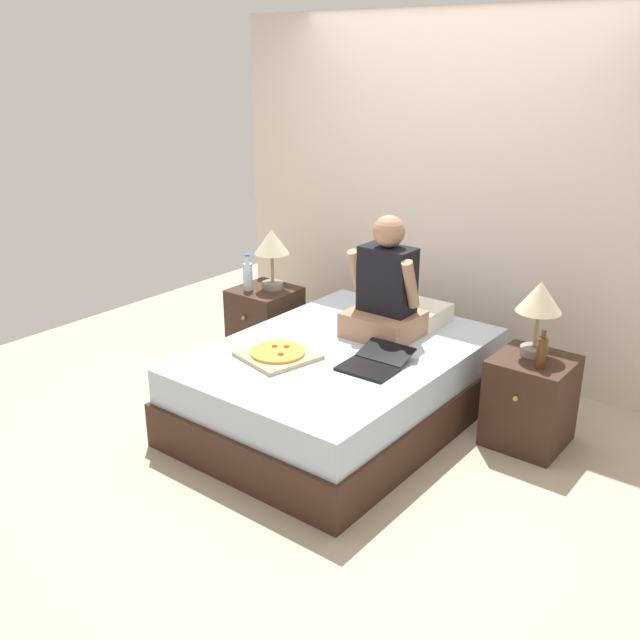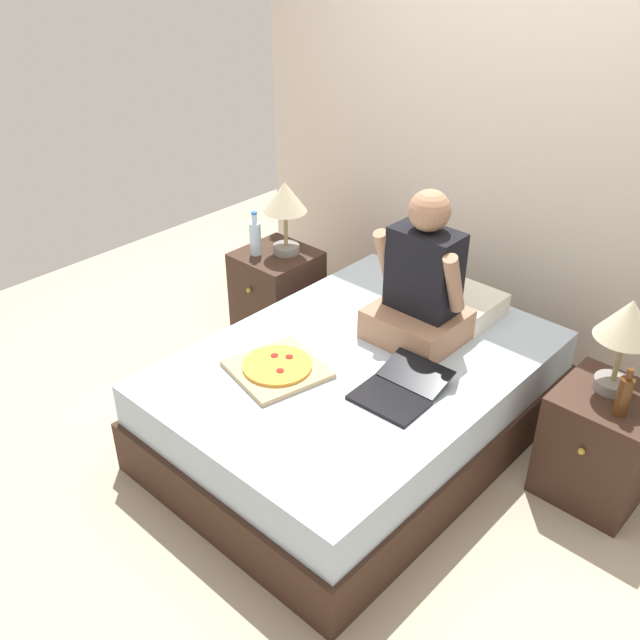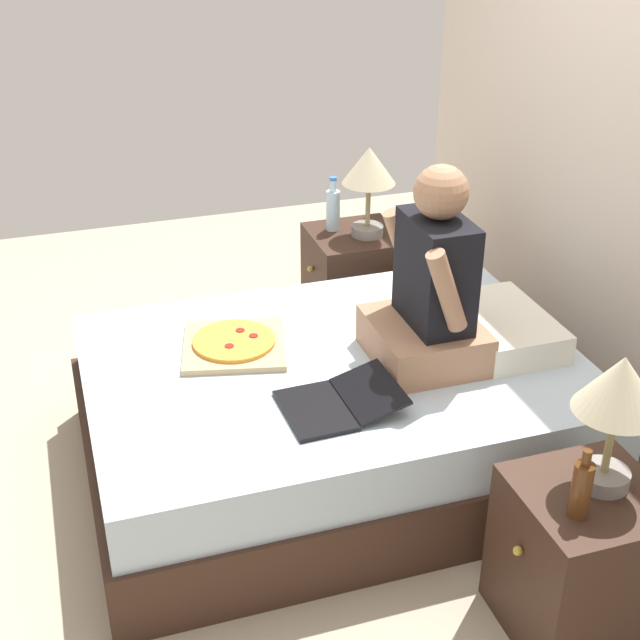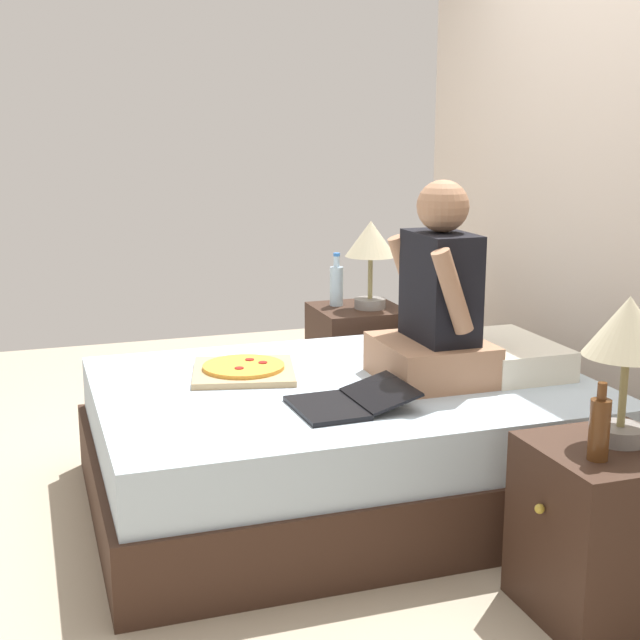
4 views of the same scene
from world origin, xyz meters
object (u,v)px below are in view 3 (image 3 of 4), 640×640
Objects in this scene: lamp_on_left_nightstand at (369,172)px; nightstand_left at (354,282)px; beer_bottle at (581,488)px; lamp_on_right_nightstand at (619,394)px; person_seated at (431,292)px; nightstand_right at (580,561)px; water_bottle at (333,209)px; laptop at (334,404)px; bed at (333,414)px; pizza_box at (234,344)px.

nightstand_left is at bearing -128.63° from lamp_on_left_nightstand.
beer_bottle is (2.18, -0.10, 0.37)m from nightstand_left.
person_seated is at bearing -169.83° from lamp_on_right_nightstand.
beer_bottle reaches higher than nightstand_right.
water_bottle reaches higher than nightstand_right.
lamp_on_left_nightstand is at bearing 175.99° from beer_bottle.
lamp_on_left_nightstand reaches higher than nightstand_right.
nightstand_left is 1.28× the size of laptop.
bed is 3.57× the size of nightstand_left.
water_bottle reaches higher than bed.
water_bottle is 2.26m from beer_bottle.
person_seated is (-0.93, -0.17, -0.09)m from lamp_on_right_nightstand.
bed is at bearing -156.07° from nightstand_right.
nightstand_left is at bearing 48.35° from water_bottle.
nightstand_left is at bearing 157.25° from laptop.
lamp_on_right_nightstand reaches higher than pizza_box.
lamp_on_left_nightstand is at bearing 51.37° from nightstand_left.
lamp_on_left_nightstand is at bearing 178.61° from nightstand_right.
pizza_box is (-1.33, -0.71, -0.13)m from beer_bottle.
nightstand_left is at bearing 136.10° from pizza_box.
bed is at bearing -104.91° from person_seated.
nightstand_right is 0.70× the size of person_seated.
lamp_on_right_nightstand is (1.02, 0.52, 0.63)m from bed.
pizza_box is (-1.26, -0.81, 0.24)m from nightstand_right.
person_seated is (-1.03, -0.02, 0.14)m from beer_bottle.
nightstand_right is at bearing 23.93° from bed.
bed is 1.31m from lamp_on_right_nightstand.
beer_bottle is at bearing -54.99° from nightstand_right.
beer_bottle is (2.14, -0.15, -0.23)m from lamp_on_left_nightstand.
laptop is 0.89× the size of pizza_box.
lamp_on_left_nightstand is 1.00× the size of lamp_on_right_nightstand.
pizza_box is (0.81, -0.86, -0.36)m from lamp_on_left_nightstand.
person_seated reaches higher than lamp_on_left_nightstand.
bed is 1.15m from nightstand_right.
lamp_on_left_nightstand reaches higher than nightstand_left.
beer_bottle is at bearing 0.95° from person_seated.
beer_bottle is (0.07, -0.10, 0.37)m from nightstand_right.
lamp_on_right_nightstand is 1.01m from laptop.
water_bottle is 1.24m from person_seated.
lamp_on_right_nightstand is at bearing 3.71° from water_bottle.
lamp_on_right_nightstand is (2.16, 0.14, 0.22)m from water_bottle.
beer_bottle is 0.54× the size of laptop.
laptop is (-0.71, -0.63, -0.36)m from lamp_on_right_nightstand.
nightstand_left is at bearing 180.00° from nightstand_right.
lamp_on_left_nightstand reaches higher than pizza_box.
water_bottle is at bearing -131.65° from nightstand_left.
nightstand_left is 1.21× the size of lamp_on_right_nightstand.
bed is 1.30m from lamp_on_left_nightstand.
nightstand_right is at bearing 125.01° from beer_bottle.
pizza_box is at bearing -151.81° from beer_bottle.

